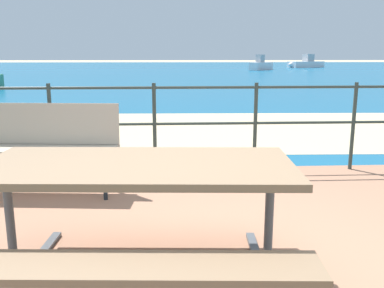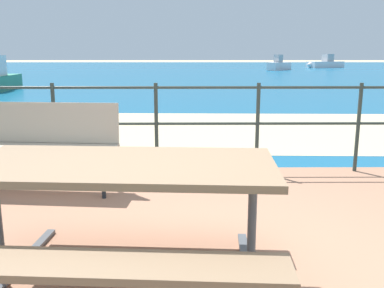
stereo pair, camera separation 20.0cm
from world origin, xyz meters
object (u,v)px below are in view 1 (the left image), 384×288
at_px(picnic_table, 138,192).
at_px(boat_far, 306,64).
at_px(boat_near, 262,65).
at_px(park_bench, 33,139).

height_order(picnic_table, boat_far, boat_far).
distance_m(boat_near, boat_far, 10.42).
bearing_deg(picnic_table, park_bench, 125.71).
bearing_deg(boat_far, picnic_table, 43.32).
xyz_separation_m(picnic_table, park_bench, (-1.18, 1.88, -0.06)).
height_order(park_bench, boat_far, boat_far).
xyz_separation_m(park_bench, boat_far, (17.32, 44.26, -0.13)).
bearing_deg(boat_far, boat_near, 20.95).
height_order(park_bench, boat_near, boat_near).
relative_size(picnic_table, park_bench, 1.05).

